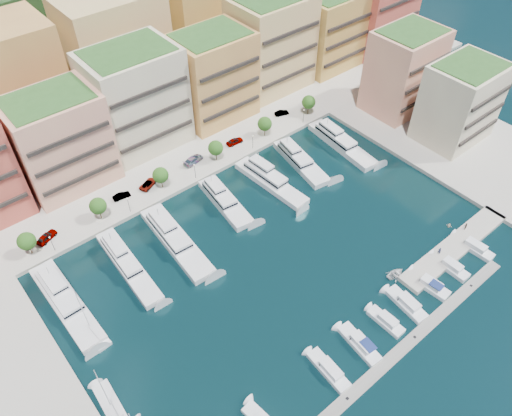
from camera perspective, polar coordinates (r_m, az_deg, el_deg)
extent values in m
plane|color=black|center=(105.61, 2.87, -5.58)|extent=(400.00, 400.00, 0.00)
cube|color=#9E998E|center=(144.82, -13.92, 9.30)|extent=(220.00, 64.00, 2.00)
cube|color=#9E998E|center=(141.81, 24.28, 5.42)|extent=(34.00, 76.00, 2.00)
cube|color=#1A3616|center=(184.00, -21.54, 15.59)|extent=(240.00, 40.00, 58.00)
cube|color=gray|center=(94.28, 14.23, -17.23)|extent=(72.00, 2.20, 0.35)
cube|color=#9E998E|center=(115.03, 21.69, -4.32)|extent=(32.00, 5.00, 2.00)
cube|color=#E5A880|center=(122.61, -21.40, 7.02)|extent=(20.00, 15.00, 22.00)
cube|color=black|center=(116.49, -19.88, 5.31)|extent=(18.40, 0.50, 0.90)
cube|color=#2A5421|center=(116.53, -22.87, 11.41)|extent=(17.60, 13.20, 0.80)
cube|color=beige|center=(129.11, -13.52, 11.90)|extent=(22.00, 16.00, 25.00)
cube|color=black|center=(122.82, -11.58, 10.38)|extent=(20.24, 0.50, 0.90)
cube|color=#2A5421|center=(122.82, -14.56, 16.92)|extent=(19.36, 14.08, 0.80)
cube|color=#E3AC55|center=(137.37, -4.89, 14.66)|extent=(20.00, 15.00, 23.00)
cube|color=black|center=(131.94, -2.85, 13.39)|extent=(18.40, 0.50, 0.90)
cube|color=#2A5421|center=(131.80, -5.22, 19.13)|extent=(17.60, 13.20, 0.80)
cube|color=#D6BE71|center=(149.97, 1.73, 18.20)|extent=(22.00, 16.00, 26.00)
cube|color=black|center=(144.59, 3.97, 17.04)|extent=(20.24, 0.50, 0.90)
cube|color=gold|center=(163.60, 8.38, 19.38)|extent=(20.00, 15.00, 22.00)
cube|color=black|center=(159.07, 10.47, 18.35)|extent=(18.40, 0.50, 0.90)
cube|color=#BD4D3F|center=(176.28, 13.75, 20.92)|extent=(22.00, 16.00, 24.00)
cube|color=black|center=(171.92, 15.95, 19.88)|extent=(20.24, 0.50, 0.90)
cube|color=#E5A880|center=(146.06, 16.51, 14.71)|extent=(18.00, 14.00, 22.00)
cube|color=black|center=(142.82, 18.80, 13.42)|extent=(16.56, 0.50, 0.90)
cube|color=#2A5421|center=(141.00, 17.49, 18.68)|extent=(15.84, 12.32, 0.80)
cube|color=beige|center=(139.08, 22.23, 11.03)|extent=(18.00, 14.00, 20.00)
cube|color=black|center=(136.63, 24.69, 9.55)|extent=(16.56, 0.50, 0.90)
cube|color=#2A5421|center=(134.11, 23.46, 14.67)|extent=(15.84, 12.32, 0.80)
cube|color=#E3AC55|center=(140.32, -26.55, 12.32)|extent=(26.00, 18.00, 30.00)
cube|color=#D6BE71|center=(148.01, -15.67, 17.09)|extent=(26.00, 18.00, 30.00)
cube|color=gold|center=(161.00, -5.78, 20.75)|extent=(26.00, 18.00, 30.00)
cylinder|color=#473323|center=(113.80, -24.42, -4.22)|extent=(0.24, 0.24, 3.00)
sphere|color=#204915|center=(112.25, -24.75, -3.47)|extent=(3.80, 3.80, 3.80)
cylinder|color=#473323|center=(115.88, -17.38, -0.57)|extent=(0.24, 0.24, 3.00)
sphere|color=#204915|center=(114.36, -17.62, 0.22)|extent=(3.80, 3.80, 3.80)
cylinder|color=#473323|center=(120.07, -10.72, 2.90)|extent=(0.24, 0.24, 3.00)
sphere|color=#204915|center=(118.60, -10.87, 3.71)|extent=(3.80, 3.80, 3.80)
cylinder|color=#473323|center=(126.17, -4.58, 6.05)|extent=(0.24, 0.24, 3.00)
sphere|color=#204915|center=(124.77, -4.64, 6.85)|extent=(3.80, 3.80, 3.80)
cylinder|color=#473323|center=(133.91, 0.99, 8.82)|extent=(0.24, 0.24, 3.00)
sphere|color=#204915|center=(132.60, 1.00, 9.60)|extent=(3.80, 3.80, 3.80)
cylinder|color=#473323|center=(143.03, 5.97, 11.19)|extent=(0.24, 0.24, 3.00)
sphere|color=#204915|center=(141.80, 6.04, 11.94)|extent=(3.80, 3.80, 3.80)
cylinder|color=black|center=(112.12, -22.25, -3.82)|extent=(0.10, 0.10, 4.00)
sphere|color=#FFF2CC|center=(110.70, -22.54, -3.12)|extent=(0.30, 0.30, 0.30)
cylinder|color=black|center=(115.28, -14.33, 0.33)|extent=(0.10, 0.10, 4.00)
sphere|color=#FFF2CC|center=(113.89, -14.51, 1.06)|extent=(0.30, 0.30, 0.30)
cylinder|color=black|center=(121.06, -6.99, 4.16)|extent=(0.10, 0.10, 4.00)
sphere|color=#FFF2CC|center=(119.74, -7.07, 4.91)|extent=(0.30, 0.30, 0.30)
cylinder|color=black|center=(129.10, -0.38, 7.53)|extent=(0.10, 0.10, 4.00)
sphere|color=#FFF2CC|center=(127.87, -0.39, 8.26)|extent=(0.30, 0.30, 0.30)
cylinder|color=black|center=(139.03, 5.45, 10.38)|extent=(0.10, 0.10, 4.00)
sphere|color=#FFF2CC|center=(137.88, 5.51, 11.08)|extent=(0.30, 0.30, 0.30)
cube|color=silver|center=(104.38, -20.76, -10.33)|extent=(5.25, 23.69, 2.30)
cube|color=silver|center=(104.32, -21.58, -8.81)|extent=(4.22, 13.05, 1.80)
cube|color=black|center=(104.32, -21.58, -8.81)|extent=(4.28, 13.11, 0.55)
cube|color=silver|center=(104.36, -22.22, -7.61)|extent=(3.06, 7.13, 1.40)
cylinder|color=#B2B2B7|center=(104.14, -22.76, -6.57)|extent=(0.14, 0.14, 1.80)
cube|color=silver|center=(106.45, -14.32, -6.64)|extent=(5.11, 22.95, 2.30)
cube|color=silver|center=(106.34, -15.11, -5.19)|extent=(3.90, 12.67, 1.80)
cube|color=black|center=(106.34, -15.11, -5.19)|extent=(3.96, 12.74, 0.55)
cube|color=silver|center=(106.34, -15.73, -4.04)|extent=(2.75, 6.94, 1.40)
cylinder|color=#B2B2B7|center=(106.10, -16.25, -3.03)|extent=(0.14, 0.14, 1.80)
cube|color=black|center=(106.79, -14.27, -6.79)|extent=(5.16, 23.00, 0.35)
cube|color=silver|center=(108.86, -9.04, -3.96)|extent=(6.66, 24.26, 2.30)
cube|color=silver|center=(108.81, -9.85, -2.51)|extent=(5.04, 13.44, 1.80)
cube|color=black|center=(108.81, -9.85, -2.51)|extent=(5.10, 13.50, 0.55)
cube|color=silver|center=(108.87, -10.49, -1.36)|extent=(3.53, 7.38, 1.40)
cylinder|color=#B2B2B7|center=(108.68, -11.00, -0.35)|extent=(0.14, 0.14, 1.80)
cube|color=silver|center=(116.03, -3.50, 0.50)|extent=(6.85, 18.59, 2.30)
cube|color=silver|center=(115.69, -4.09, 1.71)|extent=(5.00, 10.38, 1.80)
cube|color=black|center=(115.69, -4.09, 1.71)|extent=(5.07, 10.45, 0.55)
cube|color=silver|center=(115.50, -4.56, 2.67)|extent=(3.43, 5.75, 1.40)
cylinder|color=#B2B2B7|center=(115.11, -4.93, 3.54)|extent=(0.14, 0.14, 1.80)
cube|color=silver|center=(120.79, 1.71, 2.75)|extent=(5.65, 21.64, 2.30)
cube|color=silver|center=(120.63, 1.06, 4.00)|extent=(4.27, 11.98, 1.80)
cube|color=black|center=(120.63, 1.06, 4.00)|extent=(4.33, 12.04, 0.55)
cube|color=silver|center=(120.58, 0.54, 4.99)|extent=(2.98, 6.57, 1.40)
cylinder|color=#B2B2B7|center=(120.32, 0.15, 5.87)|extent=(0.14, 0.14, 1.80)
cube|color=black|center=(121.09, 1.70, 2.60)|extent=(5.70, 21.69, 0.35)
cube|color=silver|center=(127.10, 5.15, 5.09)|extent=(8.07, 19.97, 2.30)
cube|color=silver|center=(126.85, 4.61, 6.24)|extent=(5.69, 11.21, 1.80)
cube|color=black|center=(126.85, 4.61, 6.24)|extent=(5.76, 11.28, 0.55)
cube|color=silver|center=(126.72, 4.17, 7.14)|extent=(3.81, 6.24, 1.40)
cylinder|color=#B2B2B7|center=(126.42, 3.84, 7.97)|extent=(0.14, 0.14, 1.80)
cube|color=silver|center=(134.19, 9.77, 7.03)|extent=(6.81, 22.93, 2.30)
cube|color=silver|center=(134.09, 9.17, 8.19)|extent=(5.00, 12.73, 1.80)
cube|color=black|center=(134.09, 9.17, 8.19)|extent=(5.06, 12.80, 0.55)
cube|color=silver|center=(134.09, 8.69, 9.11)|extent=(3.43, 7.01, 1.40)
cylinder|color=#B2B2B7|center=(133.89, 8.34, 9.93)|extent=(0.14, 0.14, 1.80)
cube|color=black|center=(86.68, 0.50, -22.63)|extent=(1.74, 0.30, 0.55)
cube|color=white|center=(91.93, 8.27, -17.93)|extent=(3.10, 9.05, 1.40)
cube|color=white|center=(90.67, 8.57, -17.74)|extent=(2.25, 4.39, 1.10)
cube|color=black|center=(91.36, 7.72, -17.08)|extent=(1.84, 0.21, 0.55)
cube|color=white|center=(95.31, 11.70, -15.04)|extent=(3.58, 9.40, 1.40)
cube|color=white|center=(94.10, 12.03, -14.81)|extent=(2.52, 4.59, 1.10)
cube|color=black|center=(94.78, 11.16, -14.19)|extent=(1.95, 0.29, 0.55)
cube|color=navy|center=(93.30, 12.65, -15.08)|extent=(2.15, 2.92, 0.12)
cube|color=white|center=(98.91, 14.58, -12.51)|extent=(2.57, 7.42, 1.40)
cube|color=white|center=(97.76, 14.88, -12.23)|extent=(1.97, 3.58, 1.10)
cube|color=black|center=(98.32, 14.19, -11.78)|extent=(1.76, 0.13, 0.55)
cube|color=white|center=(102.19, 16.76, -10.53)|extent=(3.66, 9.06, 1.40)
cube|color=white|center=(101.06, 17.11, -10.26)|extent=(2.59, 4.43, 1.10)
cube|color=black|center=(101.68, 16.30, -9.75)|extent=(2.01, 0.30, 0.55)
cube|color=white|center=(106.32, 19.09, -8.38)|extent=(3.49, 8.70, 1.40)
cube|color=white|center=(105.23, 19.44, -8.08)|extent=(2.48, 4.25, 1.10)
cube|color=black|center=(105.81, 18.68, -7.63)|extent=(1.95, 0.28, 0.55)
cube|color=navy|center=(104.54, 19.99, -8.23)|extent=(2.12, 2.71, 0.12)
cube|color=white|center=(110.78, 21.24, -6.36)|extent=(2.55, 8.12, 1.40)
cube|color=white|center=(109.75, 21.58, -6.05)|extent=(1.99, 3.90, 1.10)
cube|color=black|center=(110.29, 20.87, -5.65)|extent=(1.84, 0.10, 0.55)
cube|color=white|center=(116.33, 23.50, -4.20)|extent=(3.00, 9.09, 1.40)
cube|color=white|center=(115.33, 23.87, -3.90)|extent=(2.20, 4.40, 1.10)
cube|color=black|center=(115.88, 23.12, -3.48)|extent=(1.82, 0.20, 0.55)
cube|color=silver|center=(91.36, -16.02, -21.21)|extent=(3.37, 10.59, 1.20)
cube|color=silver|center=(90.09, -15.81, -21.47)|extent=(1.82, 2.70, 0.60)
cylinder|color=#B2B2B7|center=(85.81, -17.10, -19.11)|extent=(0.14, 0.14, 12.00)
cylinder|color=#B2B2B7|center=(89.23, -15.74, -21.54)|extent=(0.36, 4.70, 0.10)
cube|color=silver|center=(99.63, -18.23, -13.25)|extent=(3.37, 9.67, 1.20)
cube|color=silver|center=(98.35, -18.10, -13.35)|extent=(1.78, 2.48, 0.60)
cylinder|color=#B2B2B7|center=(94.61, -19.25, -10.91)|extent=(0.14, 0.14, 12.00)
cylinder|color=#B2B2B7|center=(97.50, -18.06, -13.32)|extent=(0.40, 4.27, 0.10)
imported|color=beige|center=(118.98, 21.22, -1.85)|extent=(1.86, 1.75, 0.78)
imported|color=silver|center=(106.01, 15.64, -7.26)|extent=(4.24, 3.19, 0.83)
imported|color=gray|center=(115.72, -22.83, -3.05)|extent=(5.31, 3.74, 1.68)
imported|color=gray|center=(119.90, -15.12, 1.34)|extent=(4.27, 1.98, 1.36)
imported|color=gray|center=(121.53, -12.23, 2.70)|extent=(5.43, 4.07, 1.37)
imported|color=gray|center=(126.38, -7.20, 5.49)|extent=(6.08, 3.49, 1.66)
imported|color=gray|center=(131.57, -2.45, 7.65)|extent=(4.78, 2.17, 1.59)
imported|color=gray|center=(142.37, 2.95, 10.80)|extent=(4.27, 2.55, 1.33)
imported|color=#232946|center=(110.83, 20.23, -4.61)|extent=(0.54, 0.72, 1.79)
imported|color=#4B3B2D|center=(117.97, 22.82, -1.93)|extent=(1.00, 0.90, 1.68)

